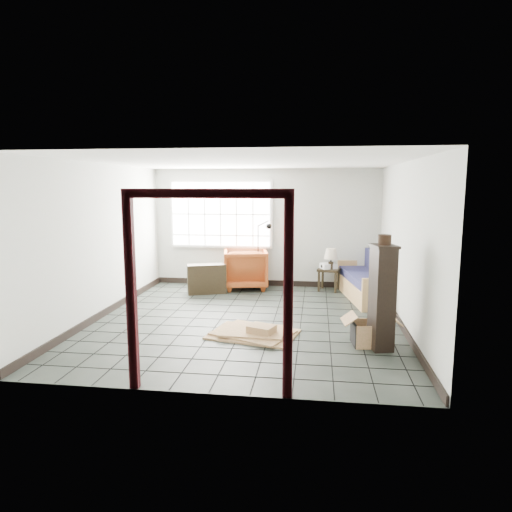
# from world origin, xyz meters

# --- Properties ---
(ground) EXTENTS (5.50, 5.50, 0.00)m
(ground) POSITION_xyz_m (0.00, 0.00, 0.00)
(ground) COLOR black
(ground) RESTS_ON ground
(room_shell) EXTENTS (5.02, 5.52, 2.61)m
(room_shell) POSITION_xyz_m (0.00, 0.03, 1.68)
(room_shell) COLOR #B8BCB4
(room_shell) RESTS_ON ground
(window_panel) EXTENTS (2.32, 0.08, 1.52)m
(window_panel) POSITION_xyz_m (-1.00, 2.70, 1.60)
(window_panel) COLOR silver
(window_panel) RESTS_ON ground
(doorway_trim) EXTENTS (1.80, 0.08, 2.20)m
(doorway_trim) POSITION_xyz_m (0.00, -2.70, 1.38)
(doorway_trim) COLOR #390D12
(doorway_trim) RESTS_ON ground
(futon_sofa) EXTENTS (1.11, 2.13, 0.90)m
(futon_sofa) POSITION_xyz_m (2.21, 1.81, 0.33)
(futon_sofa) COLOR #9D8446
(futon_sofa) RESTS_ON ground
(armchair) EXTENTS (1.07, 1.02, 0.95)m
(armchair) POSITION_xyz_m (-0.40, 2.40, 0.47)
(armchair) COLOR maroon
(armchair) RESTS_ON ground
(side_table) EXTENTS (0.53, 0.53, 0.48)m
(side_table) POSITION_xyz_m (1.41, 2.40, 0.40)
(side_table) COLOR black
(side_table) RESTS_ON ground
(table_lamp) EXTENTS (0.36, 0.36, 0.44)m
(table_lamp) POSITION_xyz_m (1.44, 2.33, 0.79)
(table_lamp) COLOR black
(table_lamp) RESTS_ON side_table
(projector) EXTENTS (0.39, 0.36, 0.11)m
(projector) POSITION_xyz_m (1.39, 2.39, 0.54)
(projector) COLOR silver
(projector) RESTS_ON side_table
(floor_lamp) EXTENTS (0.45, 0.29, 1.49)m
(floor_lamp) POSITION_xyz_m (-0.01, 2.39, 0.80)
(floor_lamp) COLOR black
(floor_lamp) RESTS_ON ground
(console_shelf) EXTENTS (0.85, 0.55, 0.61)m
(console_shelf) POSITION_xyz_m (-1.13, 1.81, 0.31)
(console_shelf) COLOR black
(console_shelf) RESTS_ON ground
(tall_shelf) EXTENTS (0.38, 0.45, 1.45)m
(tall_shelf) POSITION_xyz_m (2.03, -1.08, 0.74)
(tall_shelf) COLOR black
(tall_shelf) RESTS_ON ground
(pot) EXTENTS (0.19, 0.19, 0.13)m
(pot) POSITION_xyz_m (2.03, -1.05, 1.51)
(pot) COLOR black
(pot) RESTS_ON tall_shelf
(open_box) EXTENTS (0.85, 0.49, 0.46)m
(open_box) POSITION_xyz_m (1.91, -0.94, 0.17)
(open_box) COLOR olive
(open_box) RESTS_ON ground
(cardboard_pile) EXTENTS (1.42, 1.19, 0.18)m
(cardboard_pile) POSITION_xyz_m (0.23, -0.75, 0.05)
(cardboard_pile) COLOR olive
(cardboard_pile) RESTS_ON ground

